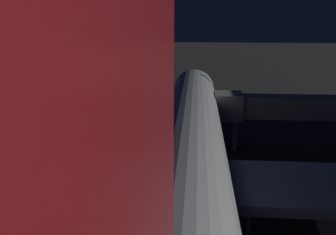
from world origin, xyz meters
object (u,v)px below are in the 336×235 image
object	(u,v)px
baggage_tug_lead	(138,111)
traffic_cone_nose_starboard	(178,120)
ground_crew_marshaller_fwd	(176,112)
ground_crew_by_belt_loader	(155,114)
airliner_at_gate	(189,172)
traffic_cone_nose_port	(208,121)
catering_truck	(90,106)
jet_bridge	(294,107)

from	to	relation	value
baggage_tug_lead	traffic_cone_nose_starboard	xyz separation A→B (m)	(-6.51, 3.04, -0.51)
baggage_tug_lead	ground_crew_marshaller_fwd	bearing A→B (deg)	170.96
ground_crew_by_belt_loader	ground_crew_marshaller_fwd	world-z (taller)	ground_crew_marshaller_fwd
airliner_at_gate	ground_crew_marshaller_fwd	bearing A→B (deg)	-85.36
traffic_cone_nose_port	catering_truck	bearing A→B (deg)	-2.55
jet_bridge	traffic_cone_nose_starboard	world-z (taller)	jet_bridge
airliner_at_gate	jet_bridge	bearing A→B (deg)	-121.46
catering_truck	traffic_cone_nose_starboard	bearing A→B (deg)	176.62
ground_crew_marshaller_fwd	traffic_cone_nose_port	bearing A→B (deg)	156.81
ground_crew_by_belt_loader	ground_crew_marshaller_fwd	size ratio (longest dim) A/B	0.95
jet_bridge	ground_crew_marshaller_fwd	bearing A→B (deg)	-43.36
baggage_tug_lead	traffic_cone_nose_starboard	distance (m)	7.21
catering_truck	ground_crew_by_belt_loader	bearing A→B (deg)	-177.62
ground_crew_marshaller_fwd	traffic_cone_nose_starboard	xyz separation A→B (m)	(-0.42, 2.07, -0.70)
catering_truck	traffic_cone_nose_port	size ratio (longest dim) A/B	9.01
traffic_cone_nose_starboard	airliner_at_gate	bearing A→B (deg)	94.16
ground_crew_marshaller_fwd	traffic_cone_nose_port	distance (m)	5.29
jet_bridge	baggage_tug_lead	bearing A→B (deg)	-35.32
airliner_at_gate	jet_bridge	world-z (taller)	airliner_at_gate
jet_bridge	ground_crew_marshaller_fwd	size ratio (longest dim) A/B	12.17
ground_crew_marshaller_fwd	catering_truck	bearing A→B (deg)	5.51
ground_crew_marshaller_fwd	traffic_cone_nose_starboard	distance (m)	2.22
baggage_tug_lead	airliner_at_gate	bearing A→B (deg)	104.66
baggage_tug_lead	ground_crew_marshaller_fwd	size ratio (longest dim) A/B	1.43
ground_crew_marshaller_fwd	traffic_cone_nose_starboard	world-z (taller)	ground_crew_marshaller_fwd
traffic_cone_nose_starboard	baggage_tug_lead	bearing A→B (deg)	-24.98
traffic_cone_nose_port	traffic_cone_nose_starboard	world-z (taller)	same
jet_bridge	airliner_at_gate	bearing A→B (deg)	58.54
ground_crew_marshaller_fwd	traffic_cone_nose_port	world-z (taller)	ground_crew_marshaller_fwd
catering_truck	ground_crew_by_belt_loader	size ratio (longest dim) A/B	2.95
catering_truck	ground_crew_by_belt_loader	world-z (taller)	catering_truck
airliner_at_gate	traffic_cone_nose_starboard	distance (m)	30.77
jet_bridge	catering_truck	distance (m)	30.10
catering_truck	traffic_cone_nose_port	xyz separation A→B (m)	(-17.94, 0.80, -1.68)
jet_bridge	ground_crew_marshaller_fwd	world-z (taller)	jet_bridge
ground_crew_by_belt_loader	airliner_at_gate	bearing A→B (deg)	100.43
airliner_at_gate	baggage_tug_lead	distance (m)	34.73
airliner_at_gate	traffic_cone_nose_starboard	bearing A→B (deg)	-85.84
ground_crew_by_belt_loader	traffic_cone_nose_starboard	size ratio (longest dim) A/B	3.05
catering_truck	ground_crew_marshaller_fwd	bearing A→B (deg)	-174.49
catering_truck	ground_crew_marshaller_fwd	xyz separation A→B (m)	(-13.12, -1.27, -0.99)
catering_truck	traffic_cone_nose_port	distance (m)	18.04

